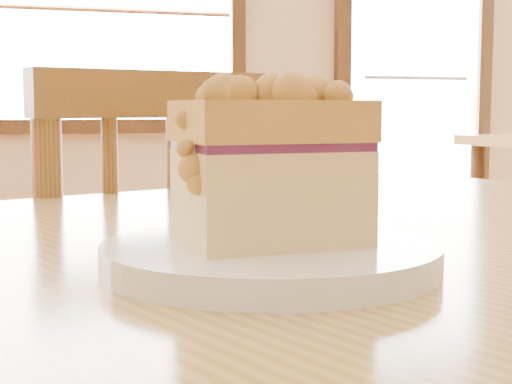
% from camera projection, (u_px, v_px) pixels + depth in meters
% --- Properties ---
extents(entry_door, '(1.08, 0.06, 2.29)m').
position_uv_depth(entry_door, '(415.00, 55.00, 4.91)').
color(entry_door, white).
rests_on(entry_door, ground).
extents(cafe_table_main, '(1.43, 1.18, 0.75)m').
position_uv_depth(cafe_table_main, '(255.00, 370.00, 0.60)').
color(cafe_table_main, '#B18B44').
rests_on(cafe_table_main, ground).
extents(cafe_chair_main, '(0.51, 0.51, 0.91)m').
position_uv_depth(cafe_chair_main, '(131.00, 375.00, 1.16)').
color(cafe_chair_main, brown).
rests_on(cafe_chair_main, ground).
extents(plate, '(0.22, 0.22, 0.02)m').
position_uv_depth(plate, '(270.00, 258.00, 0.50)').
color(plate, white).
rests_on(plate, cafe_table_main).
extents(cake_slice, '(0.13, 0.09, 0.11)m').
position_uv_depth(cake_slice, '(270.00, 159.00, 0.49)').
color(cake_slice, '#CFBC75').
rests_on(cake_slice, plate).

